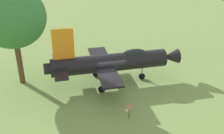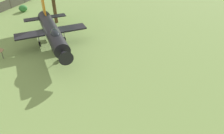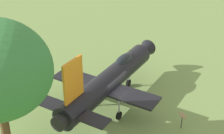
{
  "view_description": "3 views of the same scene",
  "coord_description": "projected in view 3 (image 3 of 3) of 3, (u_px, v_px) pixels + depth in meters",
  "views": [
    {
      "loc": [
        21.44,
        -6.81,
        12.96
      ],
      "look_at": [
        -0.07,
        0.26,
        1.55
      ],
      "focal_mm": 45.08,
      "sensor_mm": 36.0,
      "label": 1
    },
    {
      "loc": [
        5.12,
        22.68,
        11.86
      ],
      "look_at": [
        -2.68,
        8.99,
        1.5
      ],
      "focal_mm": 34.15,
      "sensor_mm": 36.0,
      "label": 2
    },
    {
      "loc": [
        9.16,
        -18.56,
        14.54
      ],
      "look_at": [
        0.04,
        0.57,
        2.94
      ],
      "focal_mm": 54.75,
      "sensor_mm": 36.0,
      "label": 3
    }
  ],
  "objects": [
    {
      "name": "info_plaque",
      "position": [
        182.0,
        117.0,
        22.43
      ],
      "size": [
        0.64,
        0.72,
        1.14
      ],
      "color": "#333333",
      "rests_on": "ground_plane"
    },
    {
      "name": "display_jet",
      "position": [
        111.0,
        79.0,
        24.4
      ],
      "size": [
        8.16,
        12.35,
        5.5
      ],
      "rotation": [
        0.0,
        0.0,
        1.48
      ],
      "color": "black",
      "rests_on": "ground_plane"
    },
    {
      "name": "ground_plane",
      "position": [
        108.0,
        105.0,
        25.13
      ],
      "size": [
        200.0,
        200.0,
        0.0
      ],
      "primitive_type": "plane",
      "color": "#75934C"
    }
  ]
}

